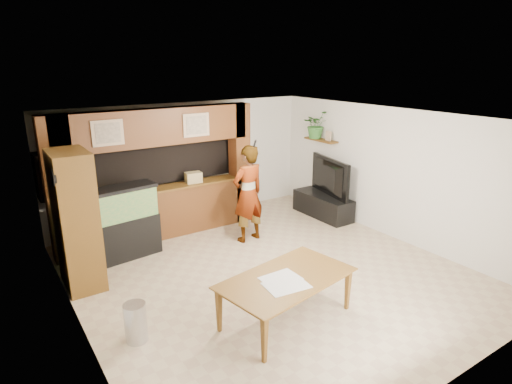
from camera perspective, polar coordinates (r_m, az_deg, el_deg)
floor at (r=7.41m, az=1.65°, el=-10.66°), size 6.50×6.50×0.00m
ceiling at (r=6.61m, az=1.84°, el=9.69°), size 6.50×6.50×0.00m
wall_back at (r=9.64m, az=-9.56°, el=3.98°), size 6.00×0.00×6.00m
wall_left at (r=5.81m, az=-23.30°, el=-6.14°), size 0.00×6.50×6.50m
wall_right at (r=8.92m, az=17.66°, el=2.34°), size 0.00×6.50×6.50m
partition at (r=8.73m, az=-13.55°, el=2.46°), size 4.20×0.99×2.60m
wall_clock at (r=6.57m, az=-25.33°, el=1.77°), size 0.05×0.25×0.25m
wall_shelf at (r=10.03m, az=8.64°, el=6.87°), size 0.25×0.90×0.04m
pantry_cabinet at (r=7.16m, az=-22.87°, el=-3.54°), size 0.55×0.89×2.18m
trash_can at (r=5.90m, az=-15.75°, el=-16.40°), size 0.29×0.29×0.52m
aquarium at (r=8.06m, az=-17.18°, el=-4.01°), size 1.21×0.45×1.34m
tv_stand at (r=9.98m, az=8.89°, el=-1.78°), size 0.55×1.51×0.50m
television at (r=9.79m, az=9.07°, el=1.97°), size 0.50×1.49×0.85m
photo_frame at (r=9.83m, az=9.63°, el=7.38°), size 0.04×0.16×0.21m
potted_plant at (r=10.08m, az=7.95°, el=8.91°), size 0.70×0.65×0.64m
person at (r=8.33m, az=-1.06°, el=-0.25°), size 0.75×0.54×1.93m
microphone at (r=7.98m, az=-0.17°, el=6.44°), size 0.04×0.10×0.16m
dining_table at (r=6.04m, az=4.30°, el=-14.12°), size 2.01×1.34×0.65m
newspaper_a at (r=5.70m, az=4.06°, el=-12.29°), size 0.60×0.47×0.01m
newspaper_b at (r=5.86m, az=3.28°, el=-11.43°), size 0.51×0.37×0.01m
counter_box at (r=8.90m, az=-8.34°, el=1.94°), size 0.35×0.25×0.22m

